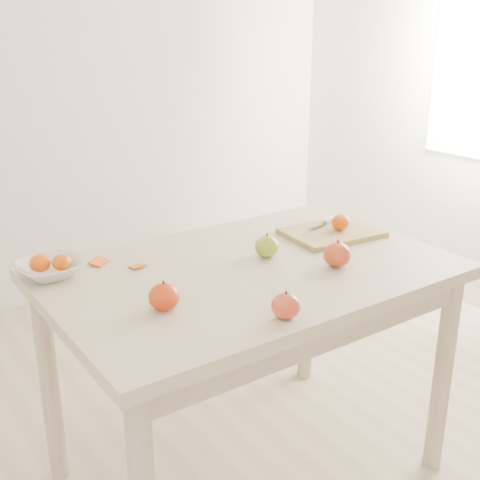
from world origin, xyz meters
TOP-DOWN VIEW (x-y plane):
  - ground at (0.00, 0.00)m, footprint 3.50×3.50m
  - table at (0.00, 0.00)m, footprint 1.20×0.80m
  - cutting_board at (0.40, 0.07)m, footprint 0.33×0.26m
  - board_tangerine at (0.43, 0.06)m, footprint 0.06×0.06m
  - fruit_bowl at (-0.52, 0.27)m, footprint 0.19×0.19m
  - bowl_tangerine_near at (-0.54, 0.28)m, footprint 0.06×0.06m
  - bowl_tangerine_far at (-0.49, 0.25)m, footprint 0.05×0.05m
  - orange_peel_a at (-0.36, 0.28)m, footprint 0.07×0.07m
  - orange_peel_b at (-0.28, 0.18)m, footprint 0.05×0.04m
  - paring_knife at (0.45, 0.14)m, footprint 0.17×0.06m
  - apple_green at (0.09, 0.04)m, footprint 0.08×0.08m
  - apple_red_d at (-0.35, -0.12)m, footprint 0.08×0.08m
  - apple_red_e at (0.22, -0.15)m, footprint 0.08×0.08m
  - apple_red_c at (-0.13, -0.33)m, footprint 0.07×0.07m

SIDE VIEW (x-z plane):
  - ground at x=0.00m, z-range 0.00..0.00m
  - table at x=0.00m, z-range 0.28..1.03m
  - orange_peel_a at x=-0.36m, z-range 0.75..0.76m
  - orange_peel_b at x=-0.28m, z-range 0.75..0.76m
  - cutting_board at x=0.40m, z-range 0.75..0.77m
  - fruit_bowl at x=-0.52m, z-range 0.75..0.80m
  - paring_knife at x=0.45m, z-range 0.77..0.78m
  - apple_red_c at x=-0.13m, z-range 0.75..0.82m
  - apple_green at x=0.09m, z-range 0.75..0.82m
  - apple_red_d at x=-0.35m, z-range 0.75..0.82m
  - apple_red_e at x=0.22m, z-range 0.75..0.83m
  - bowl_tangerine_far at x=-0.49m, z-range 0.77..0.82m
  - bowl_tangerine_near at x=-0.54m, z-range 0.77..0.82m
  - board_tangerine at x=0.43m, z-range 0.77..0.82m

